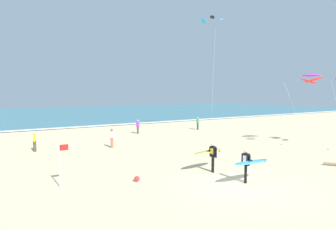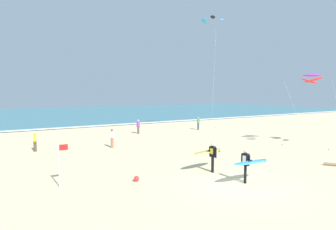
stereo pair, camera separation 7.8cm
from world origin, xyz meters
name	(u,v)px [view 1 (the left image)]	position (x,y,z in m)	size (l,w,h in m)	color
ground_plane	(239,184)	(0.00, 0.00, 0.00)	(160.00, 160.00, 0.00)	beige
ocean_water	(57,113)	(0.00, 57.02, 0.04)	(160.00, 60.00, 0.08)	teal
shoreline_foam	(91,126)	(0.00, 27.32, 0.09)	(160.00, 1.45, 0.01)	white
surfer_lead	(249,163)	(0.47, -0.16, 1.05)	(2.45, 0.96, 1.71)	black
surfer_trailing	(211,153)	(0.22, 2.44, 1.05)	(2.42, 1.06, 1.71)	black
kite_arc_charcoal_mid	(212,20)	(11.35, 15.43, 13.24)	(3.77, 3.55, 13.62)	#2D99DB
kite_arc_violet_high	(311,79)	(12.13, 3.69, 5.74)	(3.01, 3.06, 6.12)	red
bystander_green_top	(198,123)	(10.72, 17.22, 0.81)	(0.47, 0.28, 1.59)	#2D334C
bystander_purple_top	(138,127)	(2.85, 18.06, 0.81)	(0.48, 0.28, 1.59)	#4C3D2D
bystander_yellow_top	(35,141)	(-7.99, 13.57, 0.81)	(0.22, 0.50, 1.59)	#4C3D2D
bystander_white_top	(112,138)	(-2.36, 11.90, 0.81)	(0.30, 0.46, 1.59)	#D8593F
lifeguard_flag	(61,161)	(-7.60, 4.13, 1.27)	(0.45, 0.05, 2.10)	silver
beach_ball	(137,179)	(-4.16, 2.99, 0.14)	(0.28, 0.28, 0.28)	red
driftwood_log	(335,164)	(7.56, -0.70, 0.09)	(0.19, 0.19, 1.20)	#846B4C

